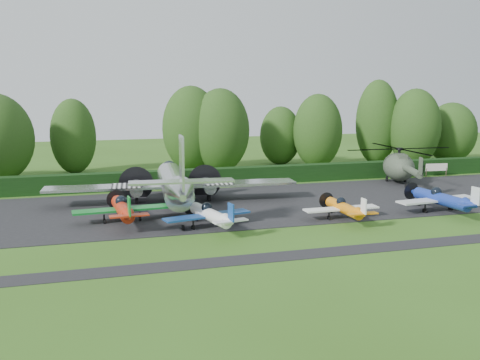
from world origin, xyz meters
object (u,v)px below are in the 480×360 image
object	(u,v)px
transport_plane	(174,184)
light_plane_orange	(344,208)
light_plane_blue	(441,199)
light_plane_white	(210,215)
helicopter	(399,164)
light_plane_red	(122,208)
sign_board	(437,168)

from	to	relation	value
transport_plane	light_plane_orange	distance (m)	16.09
light_plane_orange	light_plane_blue	distance (m)	9.72
transport_plane	light_plane_white	world-z (taller)	transport_plane
light_plane_blue	transport_plane	bearing A→B (deg)	163.84
transport_plane	helicopter	size ratio (longest dim) A/B	1.59
transport_plane	light_plane_orange	size ratio (longest dim) A/B	3.45
light_plane_red	sign_board	bearing A→B (deg)	22.59
light_plane_red	light_plane_orange	distance (m)	18.73
helicopter	light_plane_orange	bearing A→B (deg)	-152.39
helicopter	sign_board	distance (m)	7.88
light_plane_red	sign_board	size ratio (longest dim) A/B	2.82
light_plane_red	sign_board	world-z (taller)	light_plane_red
helicopter	light_plane_blue	bearing A→B (deg)	-125.47
light_plane_orange	helicopter	size ratio (longest dim) A/B	0.46
light_plane_orange	sign_board	bearing A→B (deg)	39.45
light_plane_blue	light_plane_orange	bearing A→B (deg)	-173.70
light_plane_white	sign_board	bearing A→B (deg)	40.07
light_plane_white	helicopter	size ratio (longest dim) A/B	0.50
light_plane_red	light_plane_white	world-z (taller)	light_plane_red
light_plane_red	helicopter	xyz separation A→B (m)	(32.69, 10.40, 0.98)
light_plane_blue	light_plane_white	bearing A→B (deg)	-174.80
light_plane_blue	sign_board	bearing A→B (deg)	61.08
transport_plane	light_plane_white	size ratio (longest dim) A/B	3.17
light_plane_red	light_plane_white	size ratio (longest dim) A/B	1.10
transport_plane	light_plane_blue	distance (m)	24.61
light_plane_white	sign_board	xyz separation A→B (m)	(33.29, 16.92, -0.04)
light_plane_red	helicopter	world-z (taller)	helicopter
light_plane_white	transport_plane	bearing A→B (deg)	112.24
light_plane_blue	helicopter	size ratio (longest dim) A/B	0.55
transport_plane	helicopter	world-z (taller)	transport_plane
light_plane_white	light_plane_blue	bearing A→B (deg)	12.45
helicopter	light_plane_white	bearing A→B (deg)	-169.01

